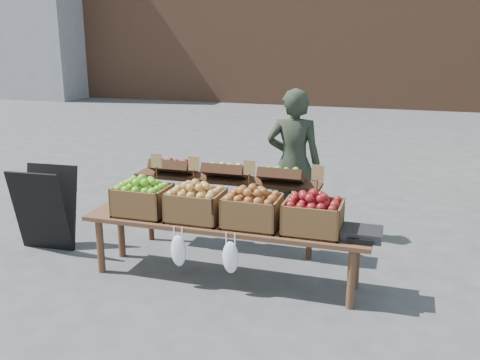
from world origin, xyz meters
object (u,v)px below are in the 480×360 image
(display_bench, at_px, (224,251))
(weighing_scale, at_px, (362,233))
(vendor, at_px, (293,163))
(back_table, at_px, (226,203))
(crate_golden_apples, at_px, (143,200))
(crate_red_apples, at_px, (252,211))
(chalkboard_sign, at_px, (45,208))
(crate_green_apples, at_px, (313,217))
(crate_russet_pears, at_px, (196,206))

(display_bench, bearing_deg, weighing_scale, 0.00)
(vendor, height_order, back_table, vendor)
(crate_golden_apples, height_order, weighing_scale, crate_golden_apples)
(back_table, xyz_separation_m, crate_red_apples, (0.50, -0.72, 0.19))
(chalkboard_sign, distance_m, crate_green_apples, 2.92)
(crate_golden_apples, xyz_separation_m, weighing_scale, (2.07, 0.00, -0.10))
(crate_russet_pears, distance_m, crate_red_apples, 0.55)
(crate_green_apples, relative_size, weighing_scale, 1.47)
(back_table, bearing_deg, weighing_scale, -26.06)
(crate_green_apples, bearing_deg, weighing_scale, 0.00)
(back_table, distance_m, crate_golden_apples, 0.96)
(back_table, bearing_deg, chalkboard_sign, -163.18)
(crate_golden_apples, xyz_separation_m, crate_russet_pears, (0.55, 0.00, 0.00))
(crate_golden_apples, relative_size, weighing_scale, 1.47)
(weighing_scale, bearing_deg, display_bench, 180.00)
(back_table, bearing_deg, crate_green_apples, -34.51)
(crate_red_apples, bearing_deg, chalkboard_sign, 176.13)
(back_table, bearing_deg, crate_golden_apples, -129.94)
(display_bench, distance_m, weighing_scale, 1.29)
(back_table, relative_size, crate_russet_pears, 4.20)
(chalkboard_sign, height_order, back_table, back_table)
(vendor, bearing_deg, chalkboard_sign, 21.74)
(crate_golden_apples, distance_m, weighing_scale, 2.08)
(crate_golden_apples, distance_m, crate_red_apples, 1.10)
(crate_russet_pears, xyz_separation_m, crate_green_apples, (1.10, 0.00, 0.00))
(crate_green_apples, bearing_deg, display_bench, 180.00)
(vendor, xyz_separation_m, display_bench, (-0.35, -1.40, -0.56))
(crate_russet_pears, distance_m, crate_green_apples, 1.10)
(vendor, bearing_deg, weighing_scale, 117.19)
(crate_russet_pears, height_order, crate_red_apples, same)
(display_bench, distance_m, crate_green_apples, 0.93)
(chalkboard_sign, bearing_deg, vendor, 23.66)
(back_table, distance_m, weighing_scale, 1.64)
(vendor, distance_m, crate_red_apples, 1.41)
(chalkboard_sign, distance_m, display_bench, 2.09)
(vendor, xyz_separation_m, back_table, (-0.57, -0.68, -0.32))
(back_table, relative_size, crate_red_apples, 4.20)
(back_table, bearing_deg, crate_red_apples, -55.37)
(crate_russet_pears, relative_size, weighing_scale, 1.47)
(crate_red_apples, relative_size, crate_green_apples, 1.00)
(vendor, xyz_separation_m, weighing_scale, (0.90, -1.40, -0.23))
(vendor, relative_size, crate_red_apples, 3.38)
(vendor, bearing_deg, crate_russet_pears, 60.55)
(display_bench, bearing_deg, chalkboard_sign, 175.62)
(chalkboard_sign, xyz_separation_m, crate_green_apples, (2.90, -0.16, 0.25))
(chalkboard_sign, distance_m, crate_russet_pears, 1.83)
(back_table, relative_size, display_bench, 0.78)
(vendor, relative_size, crate_russet_pears, 3.38)
(back_table, xyz_separation_m, crate_golden_apples, (-0.60, -0.72, 0.19))
(chalkboard_sign, relative_size, display_bench, 0.34)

